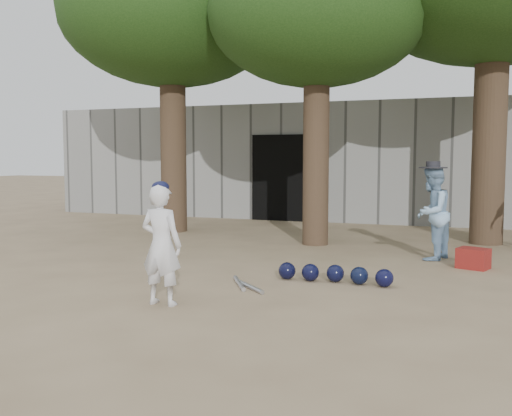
% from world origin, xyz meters
% --- Properties ---
extents(ground, '(70.00, 70.00, 0.00)m').
position_xyz_m(ground, '(0.00, 0.00, 0.00)').
color(ground, '#937C5E').
rests_on(ground, ground).
extents(boy_player, '(0.50, 0.34, 1.33)m').
position_xyz_m(boy_player, '(0.10, -0.65, 0.67)').
color(boy_player, silver).
rests_on(boy_player, ground).
extents(spectator_blue, '(0.77, 0.87, 1.49)m').
position_xyz_m(spectator_blue, '(2.73, 3.28, 0.75)').
color(spectator_blue, '#8AB1D5').
rests_on(spectator_blue, ground).
extents(red_bag, '(0.51, 0.45, 0.30)m').
position_xyz_m(red_bag, '(3.35, 2.73, 0.15)').
color(red_bag, maroon).
rests_on(red_bag, ground).
extents(back_building, '(16.00, 5.24, 3.00)m').
position_xyz_m(back_building, '(-0.00, 10.33, 1.50)').
color(back_building, gray).
rests_on(back_building, ground).
extents(helmet_row, '(1.51, 0.30, 0.23)m').
position_xyz_m(helmet_row, '(1.65, 1.09, 0.12)').
color(helmet_row, black).
rests_on(helmet_row, ground).
extents(bat_pile, '(0.67, 0.71, 0.06)m').
position_xyz_m(bat_pile, '(0.64, 0.46, 0.03)').
color(bat_pile, '#B5B4BB').
rests_on(bat_pile, ground).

